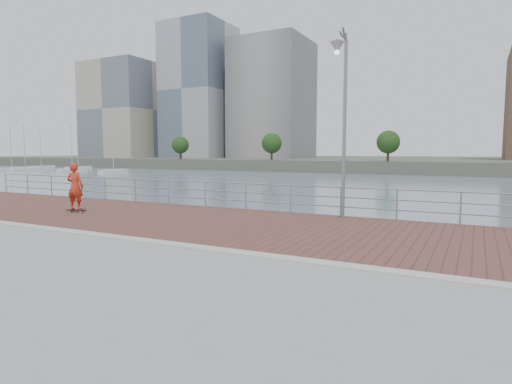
% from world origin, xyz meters
% --- Properties ---
extents(water, '(400.00, 400.00, 0.00)m').
position_xyz_m(water, '(0.00, 0.00, -2.00)').
color(water, slate).
rests_on(water, ground).
extents(brick_lane, '(40.00, 6.80, 0.02)m').
position_xyz_m(brick_lane, '(0.00, 3.60, 0.01)').
color(brick_lane, brown).
rests_on(brick_lane, seawall).
extents(curb, '(40.00, 0.40, 0.06)m').
position_xyz_m(curb, '(0.00, 0.00, 0.03)').
color(curb, '#B7B5AD').
rests_on(curb, seawall).
extents(far_shore, '(320.00, 95.00, 2.50)m').
position_xyz_m(far_shore, '(0.00, 122.50, -0.75)').
color(far_shore, '#4C5142').
rests_on(far_shore, ground).
extents(guardrail, '(39.06, 0.06, 1.13)m').
position_xyz_m(guardrail, '(0.00, 7.00, 0.69)').
color(guardrail, '#8C9EA8').
rests_on(guardrail, brick_lane).
extents(street_lamp, '(0.47, 1.36, 6.41)m').
position_xyz_m(street_lamp, '(1.25, 6.03, 4.55)').
color(street_lamp, gray).
rests_on(street_lamp, brick_lane).
extents(skateboard, '(0.82, 0.41, 0.09)m').
position_xyz_m(skateboard, '(-8.69, 3.03, 0.09)').
color(skateboard, black).
rests_on(skateboard, brick_lane).
extents(skateboarder, '(0.79, 0.62, 1.89)m').
position_xyz_m(skateboarder, '(-8.69, 3.03, 1.05)').
color(skateboarder, red).
rests_on(skateboarder, skateboard).
extents(marina, '(35.65, 18.70, 10.32)m').
position_xyz_m(marina, '(-81.98, 58.42, -1.53)').
color(marina, white).
rests_on(marina, water).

